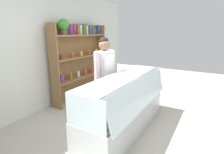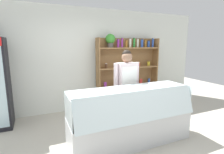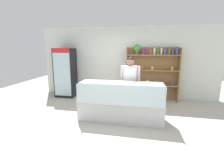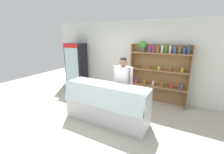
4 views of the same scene
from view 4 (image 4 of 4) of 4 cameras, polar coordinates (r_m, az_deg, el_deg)
The scene contains 6 objects.
ground_plane at distance 4.13m, azimuth -3.55°, elevation -16.62°, with size 12.00×12.00×0.00m, color #B7B2A3.
back_wall at distance 5.52m, azimuth 8.24°, elevation 6.60°, with size 6.80×0.10×2.70m, color silver.
drinks_fridge at distance 6.41m, azimuth -13.40°, elevation 3.95°, with size 0.75×0.56×1.90m.
shelving_unit at distance 5.06m, azimuth 16.98°, elevation 2.88°, with size 1.85×0.29×2.03m.
deli_display_case at distance 4.02m, azimuth -2.21°, elevation -12.35°, with size 2.20×0.72×1.01m.
shop_clerk at distance 4.13m, azimuth 4.11°, elevation -1.69°, with size 0.57×0.25×1.65m.
Camera 4 is at (1.87, -2.95, 2.20)m, focal length 24.00 mm.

